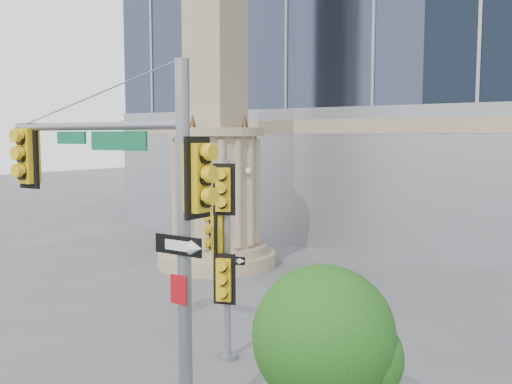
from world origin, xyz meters
The scene contains 4 objects.
monument centered at (-6.00, 9.00, 5.52)m, with size 4.40×4.40×16.60m.
main_signal_pole centered at (0.05, -0.99, 3.69)m, with size 4.62×0.56×5.95m.
secondary_signal_pole centered at (-0.24, 1.83, 2.53)m, with size 0.81×0.58×4.30m.
street_tree centered at (3.57, -0.93, 2.03)m, with size 1.98×1.93×3.08m.
Camera 1 is at (6.91, -7.60, 4.78)m, focal length 40.00 mm.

